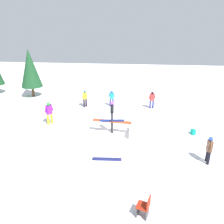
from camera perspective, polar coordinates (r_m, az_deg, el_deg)
The scene contains 13 objects.
ground_plane at distance 14.37m, azimuth 0.00°, elevation -5.47°, with size 60.00×60.00×0.00m, color white.
rail_feature at distance 14.06m, azimuth 0.00°, elevation -2.79°, with size 2.54×0.53×0.87m.
snow_kicker_ramp at distance 13.95m, azimuth 8.61°, elevation -4.93°, with size 1.80×1.50×0.72m, color white.
main_rider_on_rail at distance 13.78m, azimuth 0.00°, elevation 0.01°, with size 1.58×0.70×1.27m.
bystander_teal at distance 19.04m, azimuth -0.10°, elevation 3.79°, with size 0.58×0.21×1.40m.
bystander_red at distance 18.79m, azimuth 10.40°, elevation 3.33°, with size 0.61×0.29×1.46m.
bystander_yellow at distance 18.99m, azimuth -7.09°, elevation 3.76°, with size 0.37×0.60×1.50m.
bystander_purple at distance 15.93m, azimuth -16.09°, elevation -0.02°, with size 0.50×0.58×1.63m.
bystander_brown at distance 12.00m, azimuth 24.07°, elevation -8.69°, with size 0.22×0.67×1.47m.
loose_snowboard_navy at distance 11.66m, azimuth -1.34°, elevation -12.20°, with size 1.53×0.28×0.02m, color navy.
folding_chair at distance 8.58m, azimuth 8.43°, elevation -23.40°, with size 0.55×0.55×0.88m.
backpack_on_snow at distance 15.04m, azimuth 20.43°, elevation -4.91°, with size 0.30×0.22×0.34m, color #0F9882.
pine_tree_near at distance 22.88m, azimuth -20.62°, elevation 10.62°, with size 2.04×2.04×4.63m.
Camera 1 is at (-1.55, 12.79, 6.37)m, focal length 35.00 mm.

